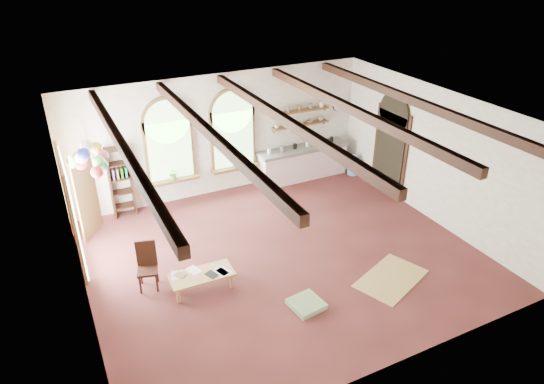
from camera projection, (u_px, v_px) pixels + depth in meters
floor at (283, 255)px, 10.55m from camera, size 8.00×8.00×0.00m
ceiling_beams at (284, 120)px, 9.12m from camera, size 6.20×6.80×0.18m
window_left at (169, 144)px, 11.97m from camera, size 1.30×0.28×2.20m
window_right at (233, 133)px, 12.64m from camera, size 1.30×0.28×2.20m
left_doorway at (71, 213)px, 9.90m from camera, size 0.10×1.90×2.50m
right_doorway at (389, 153)px, 12.79m from camera, size 0.10×1.30×2.40m
kitchen_counter at (303, 162)px, 13.78m from camera, size 2.68×0.62×0.94m
wall_shelf_lower at (301, 125)px, 13.42m from camera, size 1.70×0.24×0.04m
wall_shelf_upper at (301, 111)px, 13.24m from camera, size 1.70×0.24×0.04m
wall_clock at (338, 106)px, 13.81m from camera, size 0.32×0.04×0.32m
bookshelf at (121, 182)px, 11.71m from camera, size 0.53×0.32×1.80m
coffee_table at (202, 276)px, 9.41m from camera, size 1.25×0.60×0.35m
side_chair at (148, 275)px, 9.48m from camera, size 0.48×0.48×0.98m
floor_mat at (391, 278)px, 9.82m from camera, size 1.74×1.42×0.02m
floor_cushion at (306, 304)px, 9.07m from camera, size 0.65×0.65×0.10m
water_jug_a at (353, 165)px, 14.08m from camera, size 0.33×0.33×0.65m
water_jug_b at (347, 161)px, 14.49m from camera, size 0.27×0.27×0.52m
balloon_cluster at (90, 159)px, 9.42m from camera, size 0.81×0.88×1.15m
table_book at (178, 277)px, 9.29m from camera, size 0.26×0.27×0.02m
tablet at (212, 274)px, 9.37m from camera, size 0.25×0.29×0.01m
potted_plant_left at (173, 174)px, 12.25m from camera, size 0.27×0.23×0.30m
potted_plant_right at (236, 162)px, 12.91m from camera, size 0.27×0.23×0.30m
shelf_cup_a at (276, 126)px, 13.10m from camera, size 0.12×0.10×0.10m
shelf_cup_b at (288, 125)px, 13.24m from camera, size 0.10×0.10×0.09m
shelf_bowl_a at (299, 123)px, 13.38m from camera, size 0.22×0.22×0.05m
shelf_bowl_b at (310, 121)px, 13.52m from camera, size 0.20×0.20×0.06m
shelf_vase at (321, 117)px, 13.63m from camera, size 0.18×0.18×0.19m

